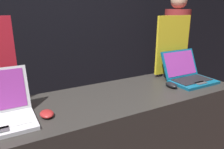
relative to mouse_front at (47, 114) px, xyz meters
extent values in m
cube|color=black|center=(0.45, 1.62, 0.42)|extent=(8.00, 0.05, 2.80)
ellipsoid|color=maroon|center=(0.00, 0.00, 0.00)|extent=(0.07, 0.10, 0.03)
cube|color=#0F5170|center=(1.11, 0.00, -0.01)|extent=(0.34, 0.22, 0.02)
cube|color=black|center=(1.11, 0.02, 0.01)|extent=(0.30, 0.15, 0.00)
cube|color=#3F3F42|center=(1.11, -0.07, 0.01)|extent=(0.09, 0.05, 0.00)
cube|color=#0F5170|center=(1.11, 0.16, 0.11)|extent=(0.34, 0.10, 0.21)
cube|color=#8C338C|center=(1.11, 0.15, 0.11)|extent=(0.30, 0.08, 0.18)
ellipsoid|color=black|center=(0.89, 0.01, 0.00)|extent=(0.06, 0.11, 0.04)
cube|color=black|center=(1.11, 0.25, 0.00)|extent=(0.19, 0.07, 0.02)
cube|color=gold|center=(1.11, 0.25, 0.24)|extent=(0.34, 0.02, 0.47)
cylinder|color=#282833|center=(1.91, 1.02, -0.57)|extent=(0.26, 0.26, 0.82)
cylinder|color=maroon|center=(1.91, 1.02, 0.18)|extent=(0.32, 0.32, 0.68)
sphere|color=tan|center=(1.91, 1.02, 0.62)|extent=(0.20, 0.20, 0.20)
camera|label=1|loc=(-0.20, -1.08, 0.54)|focal=35.00mm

